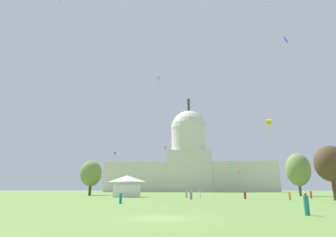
% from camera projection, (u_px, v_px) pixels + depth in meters
% --- Properties ---
extents(ground_plane, '(800.00, 800.00, 0.00)m').
position_uv_depth(ground_plane, '(160.00, 218.00, 20.30)').
color(ground_plane, olive).
extents(capitol_building, '(118.18, 26.09, 67.62)m').
position_uv_depth(capitol_building, '(190.00, 163.00, 207.87)').
color(capitol_building, beige).
rests_on(capitol_building, ground_plane).
extents(event_tent, '(7.63, 7.40, 5.37)m').
position_uv_depth(event_tent, '(127.00, 186.00, 74.26)').
color(event_tent, white).
rests_on(event_tent, ground_plane).
extents(tree_west_mid, '(9.66, 9.48, 11.09)m').
position_uv_depth(tree_west_mid, '(91.00, 173.00, 94.99)').
color(tree_west_mid, '#4C3823').
rests_on(tree_west_mid, ground_plane).
extents(tree_east_mid, '(7.93, 7.25, 9.85)m').
position_uv_depth(tree_east_mid, '(331.00, 164.00, 53.70)').
color(tree_east_mid, '#4C3823').
rests_on(tree_east_mid, ground_plane).
extents(tree_east_far, '(8.69, 8.12, 12.15)m').
position_uv_depth(tree_east_far, '(298.00, 170.00, 84.97)').
color(tree_east_far, brown).
rests_on(tree_east_far, ground_plane).
extents(person_teal_mid_center, '(0.46, 0.46, 1.70)m').
position_uv_depth(person_teal_mid_center, '(306.00, 205.00, 22.49)').
color(person_teal_mid_center, '#1E757A').
rests_on(person_teal_mid_center, ground_plane).
extents(person_white_aisle_center, '(0.46, 0.46, 1.59)m').
position_uv_depth(person_white_aisle_center, '(200.00, 194.00, 73.64)').
color(person_white_aisle_center, silver).
rests_on(person_white_aisle_center, ground_plane).
extents(person_tan_edge_east, '(0.50, 0.50, 1.69)m').
position_uv_depth(person_tan_edge_east, '(186.00, 194.00, 68.01)').
color(person_tan_edge_east, tan).
rests_on(person_tan_edge_east, ground_plane).
extents(person_maroon_front_left, '(0.60, 0.60, 1.53)m').
position_uv_depth(person_maroon_front_left, '(245.00, 196.00, 58.87)').
color(person_maroon_front_left, maroon).
rests_on(person_maroon_front_left, ground_plane).
extents(person_orange_back_right, '(0.55, 0.55, 1.47)m').
position_uv_depth(person_orange_back_right, '(290.00, 196.00, 54.15)').
color(person_orange_back_right, orange).
rests_on(person_orange_back_right, ground_plane).
extents(person_grey_mid_left, '(0.54, 0.54, 1.56)m').
position_uv_depth(person_grey_mid_left, '(191.00, 196.00, 56.45)').
color(person_grey_mid_left, gray).
rests_on(person_grey_mid_left, ground_plane).
extents(person_red_near_tree_west, '(0.59, 0.59, 1.77)m').
position_uv_depth(person_red_near_tree_west, '(311.00, 195.00, 63.63)').
color(person_red_near_tree_west, red).
rests_on(person_red_near_tree_west, ground_plane).
extents(person_teal_front_right, '(0.51, 0.51, 1.63)m').
position_uv_depth(person_teal_front_right, '(121.00, 198.00, 40.57)').
color(person_teal_front_right, '#1E757A').
rests_on(person_teal_front_right, ground_plane).
extents(person_white_edge_west, '(0.49, 0.49, 1.56)m').
position_uv_depth(person_white_edge_west, '(192.00, 194.00, 75.72)').
color(person_white_edge_west, silver).
rests_on(person_white_edge_west, ground_plane).
extents(kite_magenta_low, '(1.52, 1.45, 2.91)m').
position_uv_depth(kite_magenta_low, '(229.00, 166.00, 171.66)').
color(kite_magenta_low, '#D1339E').
extents(kite_blue_mid, '(0.97, 1.03, 3.78)m').
position_uv_depth(kite_blue_mid, '(286.00, 41.00, 59.97)').
color(kite_blue_mid, blue).
extents(kite_green_low, '(0.49, 1.13, 3.84)m').
position_uv_depth(kite_green_low, '(129.00, 174.00, 176.92)').
color(kite_green_low, green).
extents(kite_red_low, '(1.14, 0.84, 1.41)m').
position_uv_depth(kite_red_low, '(239.00, 172.00, 177.64)').
color(kite_red_low, red).
extents(kite_lime_high, '(0.88, 1.19, 0.30)m').
position_uv_depth(kite_lime_high, '(126.00, 104.00, 191.18)').
color(kite_lime_high, '#8CD133').
extents(kite_cyan_low, '(1.25, 1.16, 3.35)m').
position_uv_depth(kite_cyan_low, '(166.00, 163.00, 134.78)').
color(kite_cyan_low, '#33BCDB').
extents(kite_pink_high, '(0.86, 0.77, 3.10)m').
position_uv_depth(kite_pink_high, '(158.00, 79.00, 100.60)').
color(kite_pink_high, pink).
extents(kite_violet_low, '(0.99, 1.04, 3.12)m').
position_uv_depth(kite_violet_low, '(115.00, 153.00, 125.15)').
color(kite_violet_low, purple).
extents(kite_orange_mid, '(1.03, 0.96, 3.19)m').
position_uv_depth(kite_orange_mid, '(166.00, 148.00, 123.99)').
color(kite_orange_mid, orange).
extents(kite_yellow_low, '(1.07, 1.13, 2.96)m').
position_uv_depth(kite_yellow_low, '(269.00, 122.00, 48.72)').
color(kite_yellow_low, yellow).
extents(kite_gold_low, '(0.67, 0.70, 0.73)m').
position_uv_depth(kite_gold_low, '(106.00, 168.00, 148.36)').
color(kite_gold_low, gold).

